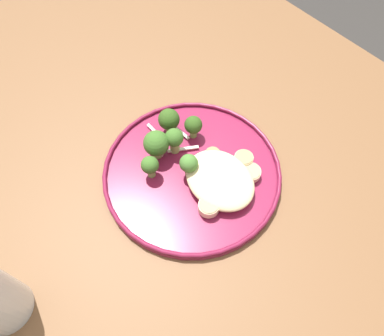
# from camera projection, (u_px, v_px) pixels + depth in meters

# --- Properties ---
(ground) EXTENTS (6.00, 6.00, 0.00)m
(ground) POSITION_uv_depth(u_px,v_px,m) (194.00, 297.00, 1.19)
(ground) COLOR #2D2B28
(wooden_dining_table) EXTENTS (1.40, 1.00, 0.74)m
(wooden_dining_table) POSITION_uv_depth(u_px,v_px,m) (196.00, 220.00, 0.63)
(wooden_dining_table) COLOR brown
(wooden_dining_table) RESTS_ON ground
(dinner_plate) EXTENTS (0.29, 0.29, 0.02)m
(dinner_plate) POSITION_uv_depth(u_px,v_px,m) (192.00, 172.00, 0.57)
(dinner_plate) COLOR maroon
(dinner_plate) RESTS_ON wooden_dining_table
(noodle_bed) EXTENTS (0.12, 0.10, 0.03)m
(noodle_bed) POSITION_uv_depth(u_px,v_px,m) (220.00, 180.00, 0.55)
(noodle_bed) COLOR beige
(noodle_bed) RESTS_ON dinner_plate
(seared_scallop_left_edge) EXTENTS (0.03, 0.03, 0.02)m
(seared_scallop_left_edge) POSITION_uv_depth(u_px,v_px,m) (230.00, 186.00, 0.55)
(seared_scallop_left_edge) COLOR #DBB77A
(seared_scallop_left_edge) RESTS_ON dinner_plate
(seared_scallop_on_noodles) EXTENTS (0.03, 0.03, 0.01)m
(seared_scallop_on_noodles) POSITION_uv_depth(u_px,v_px,m) (213.00, 174.00, 0.56)
(seared_scallop_on_noodles) COLOR beige
(seared_scallop_on_noodles) RESTS_ON dinner_plate
(seared_scallop_center_golden) EXTENTS (0.03, 0.03, 0.02)m
(seared_scallop_center_golden) POSITION_uv_depth(u_px,v_px,m) (244.00, 159.00, 0.57)
(seared_scallop_center_golden) COLOR #E5C689
(seared_scallop_center_golden) RESTS_ON dinner_plate
(seared_scallop_rear_pale) EXTENTS (0.02, 0.02, 0.02)m
(seared_scallop_rear_pale) POSITION_uv_depth(u_px,v_px,m) (213.00, 155.00, 0.58)
(seared_scallop_rear_pale) COLOR #DBB77A
(seared_scallop_rear_pale) RESTS_ON dinner_plate
(seared_scallop_tilted_round) EXTENTS (0.03, 0.03, 0.01)m
(seared_scallop_tilted_round) POSITION_uv_depth(u_px,v_px,m) (250.00, 173.00, 0.56)
(seared_scallop_tilted_round) COLOR beige
(seared_scallop_tilted_round) RESTS_ON dinner_plate
(seared_scallop_right_edge) EXTENTS (0.03, 0.03, 0.02)m
(seared_scallop_right_edge) POSITION_uv_depth(u_px,v_px,m) (209.00, 206.00, 0.53)
(seared_scallop_right_edge) COLOR beige
(seared_scallop_right_edge) RESTS_ON dinner_plate
(seared_scallop_tiny_bay) EXTENTS (0.03, 0.03, 0.02)m
(seared_scallop_tiny_bay) POSITION_uv_depth(u_px,v_px,m) (216.00, 186.00, 0.55)
(seared_scallop_tiny_bay) COLOR beige
(seared_scallop_tiny_bay) RESTS_ON dinner_plate
(broccoli_floret_split_head) EXTENTS (0.04, 0.04, 0.05)m
(broccoli_floret_split_head) POSITION_uv_depth(u_px,v_px,m) (169.00, 120.00, 0.59)
(broccoli_floret_split_head) COLOR #7A994C
(broccoli_floret_split_head) RESTS_ON dinner_plate
(broccoli_floret_beside_noodles) EXTENTS (0.03, 0.03, 0.04)m
(broccoli_floret_beside_noodles) POSITION_uv_depth(u_px,v_px,m) (150.00, 166.00, 0.55)
(broccoli_floret_beside_noodles) COLOR #7A994C
(broccoli_floret_beside_noodles) RESTS_ON dinner_plate
(broccoli_floret_rear_charred) EXTENTS (0.03, 0.03, 0.05)m
(broccoli_floret_rear_charred) POSITION_uv_depth(u_px,v_px,m) (189.00, 164.00, 0.54)
(broccoli_floret_rear_charred) COLOR #89A356
(broccoli_floret_rear_charred) RESTS_ON dinner_plate
(broccoli_floret_left_leaning) EXTENTS (0.03, 0.03, 0.05)m
(broccoli_floret_left_leaning) POSITION_uv_depth(u_px,v_px,m) (174.00, 139.00, 0.57)
(broccoli_floret_left_leaning) COLOR #89A356
(broccoli_floret_left_leaning) RESTS_ON dinner_plate
(broccoli_floret_center_pile) EXTENTS (0.04, 0.04, 0.05)m
(broccoli_floret_center_pile) POSITION_uv_depth(u_px,v_px,m) (155.00, 145.00, 0.56)
(broccoli_floret_center_pile) COLOR #89A356
(broccoli_floret_center_pile) RESTS_ON dinner_plate
(broccoli_floret_small_sprig) EXTENTS (0.03, 0.03, 0.05)m
(broccoli_floret_small_sprig) POSITION_uv_depth(u_px,v_px,m) (193.00, 126.00, 0.59)
(broccoli_floret_small_sprig) COLOR #7A994C
(broccoli_floret_small_sprig) RESTS_ON dinner_plate
(onion_sliver_short_strip) EXTENTS (0.05, 0.01, 0.00)m
(onion_sliver_short_strip) POSITION_uv_depth(u_px,v_px,m) (156.00, 132.00, 0.61)
(onion_sliver_short_strip) COLOR silver
(onion_sliver_short_strip) RESTS_ON dinner_plate
(onion_sliver_curled_piece) EXTENTS (0.03, 0.05, 0.00)m
(onion_sliver_curled_piece) POSITION_uv_depth(u_px,v_px,m) (183.00, 149.00, 0.59)
(onion_sliver_curled_piece) COLOR silver
(onion_sliver_curled_piece) RESTS_ON dinner_plate
(onion_sliver_long_sliver) EXTENTS (0.05, 0.01, 0.00)m
(onion_sliver_long_sliver) POSITION_uv_depth(u_px,v_px,m) (178.00, 130.00, 0.61)
(onion_sliver_long_sliver) COLOR silver
(onion_sliver_long_sliver) RESTS_ON dinner_plate
(onion_sliver_pale_crescent) EXTENTS (0.03, 0.04, 0.00)m
(onion_sliver_pale_crescent) POSITION_uv_depth(u_px,v_px,m) (164.00, 145.00, 0.60)
(onion_sliver_pale_crescent) COLOR silver
(onion_sliver_pale_crescent) RESTS_ON dinner_plate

